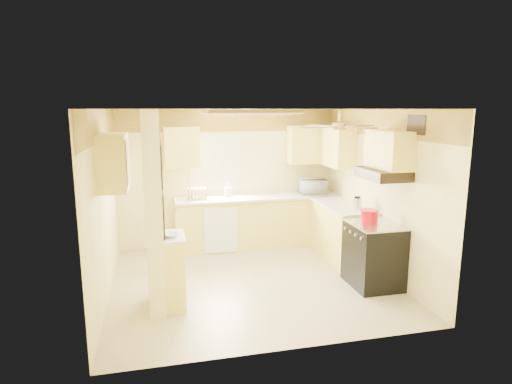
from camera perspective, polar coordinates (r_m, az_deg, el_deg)
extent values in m
plane|color=tan|center=(6.47, -0.64, -11.73)|extent=(4.00, 4.00, 0.00)
plane|color=white|center=(5.97, -0.70, 11.00)|extent=(4.00, 4.00, 0.00)
plane|color=#F4E395|center=(7.93, -3.67, 1.90)|extent=(4.00, 0.00, 4.00)
plane|color=#F4E395|center=(4.32, 4.87, -5.86)|extent=(4.00, 0.00, 4.00)
plane|color=#F4E395|center=(6.00, -19.66, -1.68)|extent=(0.00, 3.80, 3.80)
plane|color=#F4E395|center=(6.81, 15.98, -0.01)|extent=(0.00, 3.80, 3.80)
cube|color=gold|center=(7.82, -3.74, 9.50)|extent=(4.00, 0.02, 0.40)
cube|color=#F4E395|center=(5.42, -13.44, -2.64)|extent=(0.20, 0.70, 2.50)
cube|color=#E5D166|center=(5.66, -10.82, -10.43)|extent=(0.25, 0.55, 0.90)
cube|color=silver|center=(5.51, -10.99, -5.87)|extent=(0.28, 0.58, 0.04)
cube|color=#E5D166|center=(7.91, 0.35, -4.03)|extent=(3.00, 0.60, 0.90)
cube|color=#E5D166|center=(7.38, 11.35, -5.35)|extent=(0.60, 1.40, 0.90)
cube|color=silver|center=(7.79, 0.37, -0.71)|extent=(3.04, 0.64, 0.04)
cube|color=silver|center=(7.26, 11.41, -1.80)|extent=(0.64, 1.44, 0.04)
cube|color=white|center=(7.48, -4.69, -5.10)|extent=(0.58, 0.02, 0.80)
cube|color=white|center=(7.84, -5.48, 3.98)|extent=(0.92, 0.02, 1.02)
cube|color=white|center=(7.84, -5.48, 3.99)|extent=(0.80, 0.02, 0.90)
cube|color=#E5D166|center=(7.59, -9.87, 5.92)|extent=(0.60, 0.35, 0.70)
cube|color=#E5D166|center=(8.10, 7.44, 6.30)|extent=(0.90, 0.35, 0.70)
cube|color=#E5D166|center=(7.76, 10.59, 6.00)|extent=(0.35, 1.00, 0.70)
cube|color=#E5D166|center=(5.64, -18.56, 3.81)|extent=(0.35, 0.75, 0.70)
cube|color=#E5D166|center=(6.16, 17.39, 5.37)|extent=(0.35, 0.76, 0.52)
cube|color=black|center=(6.39, 15.40, -8.12)|extent=(0.65, 0.76, 0.90)
cube|color=silver|center=(6.26, 15.61, -4.18)|extent=(0.66, 0.77, 0.02)
cylinder|color=silver|center=(5.93, 13.91, -6.01)|extent=(0.03, 0.05, 0.05)
cylinder|color=silver|center=(6.07, 13.18, -5.56)|extent=(0.03, 0.05, 0.05)
cylinder|color=silver|center=(6.21, 12.53, -5.17)|extent=(0.03, 0.05, 0.05)
cylinder|color=silver|center=(6.35, 11.86, -4.76)|extent=(0.03, 0.05, 0.05)
cube|color=black|center=(6.15, 16.53, 2.32)|extent=(0.50, 0.76, 0.14)
cube|color=black|center=(5.32, -12.54, 3.71)|extent=(0.02, 0.42, 0.57)
cube|color=white|center=(5.32, -12.48, 3.72)|extent=(0.01, 0.37, 0.52)
cube|color=black|center=(5.43, -12.26, -3.10)|extent=(0.02, 0.42, 0.57)
cube|color=yellow|center=(5.43, -12.20, -3.10)|extent=(0.01, 0.37, 0.52)
cube|color=brown|center=(6.48, -0.80, 10.64)|extent=(1.35, 0.95, 0.06)
cube|color=white|center=(6.48, -0.80, 10.42)|extent=(1.15, 0.75, 0.02)
cylinder|color=gold|center=(5.62, 11.07, 9.98)|extent=(0.04, 0.04, 0.16)
cylinder|color=gold|center=(5.62, 11.02, 8.56)|extent=(0.18, 0.18, 0.08)
cube|color=brown|center=(5.85, 13.30, 8.55)|extent=(0.55, 0.28, 0.01)
cube|color=brown|center=(5.86, 8.82, 8.72)|extent=(0.28, 0.55, 0.01)
cube|color=brown|center=(5.40, 8.56, 8.55)|extent=(0.55, 0.28, 0.01)
cube|color=brown|center=(5.40, 13.41, 8.37)|extent=(0.28, 0.55, 0.01)
cube|color=black|center=(5.92, 20.61, 8.37)|extent=(0.02, 0.40, 0.25)
imported|color=white|center=(8.08, 7.57, 0.75)|extent=(0.54, 0.41, 0.27)
imported|color=white|center=(5.43, -11.29, -5.64)|extent=(0.26, 0.26, 0.05)
cylinder|color=#B30814|center=(6.32, 14.87, -3.17)|extent=(0.24, 0.24, 0.15)
cylinder|color=#B30814|center=(6.30, 14.91, -2.41)|extent=(0.26, 0.26, 0.02)
cylinder|color=silver|center=(6.91, 13.33, -1.55)|extent=(0.14, 0.14, 0.19)
cylinder|color=black|center=(6.89, 13.37, -0.66)|extent=(0.09, 0.09, 0.03)
cube|color=#DEB980|center=(7.63, -7.89, -0.78)|extent=(0.34, 0.26, 0.04)
cube|color=#DEB980|center=(7.60, -8.96, -0.24)|extent=(0.02, 0.23, 0.19)
cube|color=#DEB980|center=(7.60, -8.53, -0.22)|extent=(0.02, 0.23, 0.19)
cube|color=#DEB980|center=(7.61, -8.10, -0.20)|extent=(0.02, 0.23, 0.19)
cube|color=#DEB980|center=(7.61, -7.67, -0.18)|extent=(0.02, 0.23, 0.19)
cube|color=#DEB980|center=(7.62, -7.24, -0.16)|extent=(0.02, 0.23, 0.19)
cube|color=#DEB980|center=(7.63, -6.81, -0.14)|extent=(0.02, 0.23, 0.19)
cylinder|color=white|center=(7.60, -8.53, -0.22)|extent=(0.01, 0.19, 0.19)
cylinder|color=white|center=(7.61, -7.67, -0.18)|extent=(0.01, 0.19, 0.19)
cylinder|color=white|center=(7.76, -3.75, -0.02)|extent=(0.12, 0.12, 0.16)
cylinder|color=#DEB980|center=(7.76, -3.59, 0.31)|extent=(0.01, 0.01, 0.25)
cylinder|color=#DEB980|center=(7.78, -3.78, 0.34)|extent=(0.01, 0.01, 0.25)
cylinder|color=#DEB980|center=(7.75, -3.92, 0.30)|extent=(0.01, 0.01, 0.25)
cylinder|color=#DEB980|center=(7.73, -3.71, 0.28)|extent=(0.01, 0.01, 0.25)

